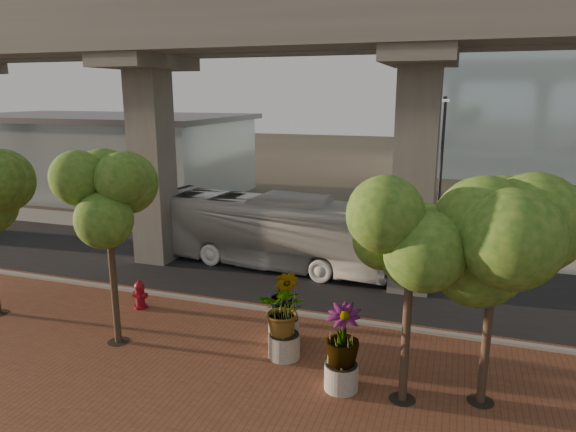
% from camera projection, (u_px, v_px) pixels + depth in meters
% --- Properties ---
extents(ground, '(160.00, 160.00, 0.00)m').
position_uv_depth(ground, '(257.00, 289.00, 21.40)').
color(ground, '#383229').
rests_on(ground, ground).
extents(brick_plaza, '(70.00, 13.00, 0.06)m').
position_uv_depth(brick_plaza, '(147.00, 391.00, 14.01)').
color(brick_plaza, brown).
rests_on(brick_plaza, ground).
extents(asphalt_road, '(90.00, 8.00, 0.04)m').
position_uv_depth(asphalt_road, '(273.00, 273.00, 23.23)').
color(asphalt_road, black).
rests_on(asphalt_road, ground).
extents(curb_strip, '(70.00, 0.25, 0.16)m').
position_uv_depth(curb_strip, '(237.00, 306.00, 19.53)').
color(curb_strip, gray).
rests_on(curb_strip, ground).
extents(far_sidewalk, '(90.00, 3.00, 0.06)m').
position_uv_depth(far_sidewalk, '(308.00, 241.00, 28.30)').
color(far_sidewalk, gray).
rests_on(far_sidewalk, ground).
extents(transit_viaduct, '(72.00, 5.60, 12.40)m').
position_uv_depth(transit_viaduct, '(272.00, 110.00, 21.54)').
color(transit_viaduct, gray).
rests_on(transit_viaduct, ground).
extents(station_pavilion, '(23.00, 13.00, 6.30)m').
position_uv_depth(station_pavilion, '(101.00, 153.00, 41.59)').
color(station_pavilion, '#A5B9BD').
rests_on(station_pavilion, ground).
extents(transit_bus, '(12.28, 4.02, 3.36)m').
position_uv_depth(transit_bus, '(267.00, 231.00, 24.05)').
color(transit_bus, silver).
rests_on(transit_bus, ground).
extents(fire_hydrant, '(0.55, 0.50, 1.10)m').
position_uv_depth(fire_hydrant, '(140.00, 295.00, 19.26)').
color(fire_hydrant, maroon).
rests_on(fire_hydrant, ground).
extents(planter_front, '(2.16, 2.16, 2.37)m').
position_uv_depth(planter_front, '(284.00, 313.00, 15.44)').
color(planter_front, gray).
rests_on(planter_front, ground).
extents(planter_right, '(2.28, 2.28, 2.44)m').
position_uv_depth(planter_right, '(342.00, 339.00, 13.74)').
color(planter_right, '#9F9B90').
rests_on(planter_right, ground).
extents(planter_left, '(2.24, 2.24, 2.46)m').
position_uv_depth(planter_left, '(284.00, 298.00, 16.44)').
color(planter_left, gray).
rests_on(planter_left, ground).
extents(street_tree_near_west, '(3.68, 3.68, 6.40)m').
position_uv_depth(street_tree_near_west, '(107.00, 201.00, 15.65)').
color(street_tree_near_west, '#4F3B2D').
rests_on(street_tree_near_west, ground).
extents(street_tree_near_east, '(3.50, 3.50, 6.09)m').
position_uv_depth(street_tree_near_east, '(412.00, 237.00, 12.55)').
color(street_tree_near_east, '#4F3B2D').
rests_on(street_tree_near_east, ground).
extents(street_tree_far_east, '(3.75, 3.75, 5.88)m').
position_uv_depth(street_tree_far_east, '(495.00, 251.00, 12.52)').
color(street_tree_far_east, '#4F3B2D').
rests_on(street_tree_far_east, ground).
extents(streetlamp_west, '(0.45, 1.33, 9.18)m').
position_uv_depth(streetlamp_west, '(142.00, 139.00, 30.10)').
color(streetlamp_west, '#2F2E33').
rests_on(streetlamp_west, ground).
extents(streetlamp_east, '(0.39, 1.13, 7.79)m').
position_uv_depth(streetlamp_east, '(441.00, 169.00, 23.58)').
color(streetlamp_east, '#2D2E32').
rests_on(streetlamp_east, ground).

